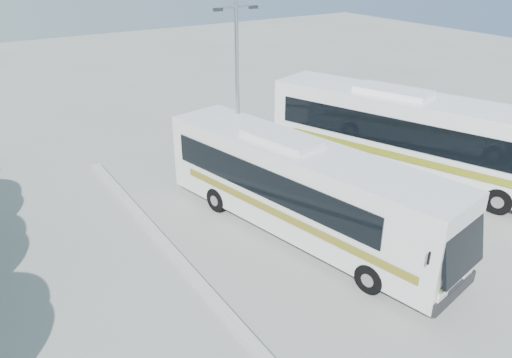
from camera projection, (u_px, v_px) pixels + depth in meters
ground at (241, 247)px, 18.10m from camera, size 100.00×100.00×0.00m
kerb_divider at (160, 239)px, 18.46m from camera, size 0.40×16.00×0.15m
coach_main at (301, 188)px, 18.23m from camera, size 4.90×12.66×3.45m
coach_adjacent at (412, 134)px, 22.78m from camera, size 7.15×13.84×3.81m
lamppost at (237, 92)px, 20.72m from camera, size 1.94×0.20×7.95m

